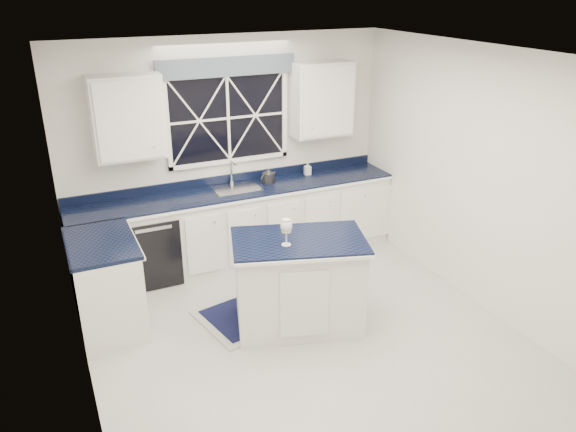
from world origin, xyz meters
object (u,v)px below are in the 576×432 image
faucet (232,172)px  kettle (268,176)px  wine_glass (286,227)px  island (299,283)px  soap_bottle (308,168)px  dishwasher (150,246)px

faucet → kettle: (0.43, -0.12, -0.08)m
kettle → wine_glass: (-0.55, -1.73, 0.12)m
faucet → kettle: 0.45m
faucet → kettle: size_ratio=1.28×
faucet → island: (0.04, -1.79, -0.62)m
kettle → island: bearing=-124.2°
island → soap_bottle: 2.07m
dishwasher → soap_bottle: (2.11, 0.15, 0.61)m
soap_bottle → dishwasher: bearing=-176.0°
wine_glass → soap_bottle: wine_glass is taller
island → soap_bottle: soap_bottle is taller
dishwasher → kettle: size_ratio=3.46×
island → wine_glass: 0.68m
dishwasher → kettle: 1.65m
wine_glass → soap_bottle: size_ratio=1.57×
kettle → wine_glass: size_ratio=0.90×
wine_glass → soap_bottle: bearing=58.1°
dishwasher → wine_glass: (0.98, -1.66, 0.73)m
faucet → soap_bottle: 1.01m
faucet → wine_glass: faucet is taller
faucet → soap_bottle: size_ratio=1.80×
kettle → soap_bottle: 0.58m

